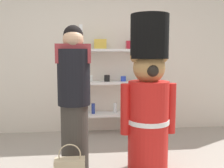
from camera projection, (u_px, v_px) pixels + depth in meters
back_wall at (95, 56)px, 4.35m from camera, size 6.40×0.12×2.60m
merchandise_shelf at (115, 79)px, 4.21m from camera, size 1.17×0.35×1.79m
teddy_bear_guard at (149, 98)px, 2.79m from camera, size 0.63×0.47×1.74m
person_shopper at (74, 99)px, 2.69m from camera, size 0.36×0.35×1.62m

